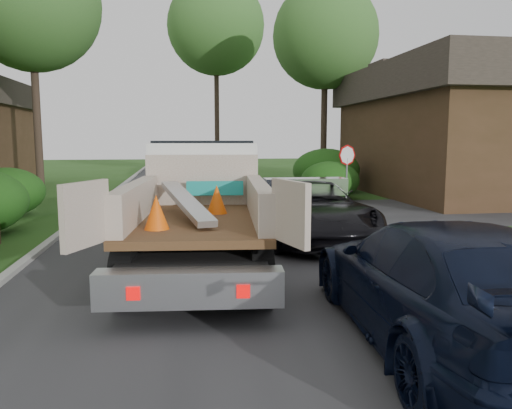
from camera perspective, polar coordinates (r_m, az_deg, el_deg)
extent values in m
plane|color=#254D16|center=(8.83, -3.47, -10.18)|extent=(120.00, 120.00, 0.00)
cube|color=#28282B|center=(18.59, -6.18, -0.82)|extent=(8.00, 90.00, 0.02)
cube|color=#9E9E99|center=(18.87, -18.72, -0.88)|extent=(0.20, 90.00, 0.12)
cube|color=#9E9E99|center=(19.18, 6.15, -0.40)|extent=(0.20, 90.00, 0.12)
cylinder|color=slate|center=(18.44, 10.29, 2.15)|extent=(0.06, 0.06, 2.00)
cylinder|color=#B20A0A|center=(18.37, 10.37, 5.57)|extent=(0.71, 0.32, 0.76)
cube|color=#3C2A18|center=(26.25, 23.16, 5.96)|extent=(9.00, 12.00, 4.50)
cube|color=#332B26|center=(26.38, 23.50, 12.59)|extent=(9.72, 12.96, 1.60)
cube|color=#332B26|center=(26.47, 23.60, 14.31)|extent=(9.72, 1.80, 0.20)
ellipsoid|color=#104911|center=(19.45, -26.67, 1.30)|extent=(2.60, 2.60, 1.70)
ellipsoid|color=#104911|center=(22.43, 8.46, 2.73)|extent=(2.60, 2.60, 1.70)
ellipsoid|color=#104911|center=(25.47, 8.02, 3.88)|extent=(3.38, 3.38, 2.21)
cylinder|color=#2D2119|center=(26.33, -23.83, 10.83)|extent=(0.36, 0.36, 9.00)
sphere|color=#286725|center=(27.02, -24.37, 20.38)|extent=(6.40, 6.40, 6.40)
cylinder|color=#2D2119|center=(29.59, 7.79, 10.47)|extent=(0.36, 0.36, 8.50)
sphere|color=#286725|center=(30.11, 7.94, 18.57)|extent=(6.00, 6.00, 6.00)
cylinder|color=#2D2119|center=(38.58, -4.51, 11.66)|extent=(0.36, 0.36, 11.00)
sphere|color=#286725|center=(39.37, -4.60, 19.67)|extent=(7.20, 7.20, 7.20)
cylinder|color=black|center=(12.33, -10.93, -2.77)|extent=(0.43, 1.05, 1.02)
cylinder|color=black|center=(12.24, -0.85, -2.70)|extent=(0.43, 1.05, 1.02)
cylinder|color=black|center=(8.17, -14.76, -8.13)|extent=(0.43, 1.05, 1.02)
cylinder|color=black|center=(8.04, 0.66, -8.14)|extent=(0.43, 1.05, 1.02)
cube|color=black|center=(10.20, -6.37, -3.71)|extent=(2.82, 6.75, 0.27)
cube|color=white|center=(12.43, -5.92, 2.95)|extent=(2.66, 2.25, 1.76)
cube|color=black|center=(12.39, -5.96, 5.83)|extent=(2.48, 2.06, 0.62)
cube|color=#472D19|center=(9.34, -6.63, -2.06)|extent=(2.83, 4.28, 0.14)
cube|color=beige|center=(11.29, -6.15, 2.79)|extent=(2.50, 0.32, 1.14)
cube|color=beige|center=(9.41, -13.59, 0.30)|extent=(0.61, 3.87, 0.68)
cube|color=beige|center=(9.29, 0.34, 0.42)|extent=(0.61, 3.87, 0.68)
cube|color=silver|center=(7.08, -7.59, -9.43)|extent=(2.64, 0.62, 0.51)
cube|color=#B20505|center=(6.98, -13.86, -9.84)|extent=(0.18, 0.06, 0.18)
cube|color=#B20505|center=(6.87, -1.47, -9.89)|extent=(0.18, 0.06, 0.18)
cube|color=beige|center=(7.26, -18.89, -1.08)|extent=(0.51, 0.97, 0.91)
cube|color=beige|center=(7.06, 3.92, -0.92)|extent=(0.36, 1.01, 0.91)
cube|color=silver|center=(9.41, -8.01, 0.36)|extent=(1.00, 2.94, 0.52)
cone|color=#F2590A|center=(8.34, -11.32, -0.86)|extent=(0.44, 0.44, 0.57)
cone|color=#F2590A|center=(9.95, -4.50, 0.60)|extent=(0.44, 0.44, 0.57)
cube|color=#148C84|center=(11.01, -4.72, 1.86)|extent=(1.25, 0.22, 0.32)
imported|color=black|center=(13.44, 6.00, -0.62)|extent=(2.78, 5.77, 1.58)
imported|color=black|center=(7.00, 20.40, -8.32)|extent=(2.67, 5.83, 1.65)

